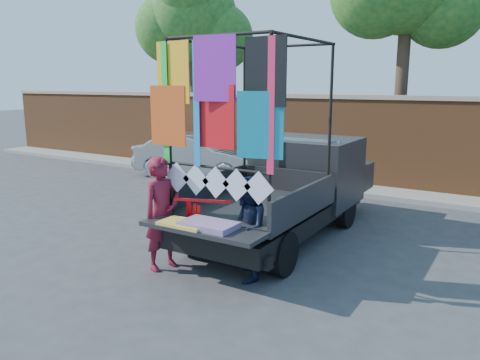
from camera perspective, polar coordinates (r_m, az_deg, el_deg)
The scene contains 9 objects.
ground at distance 7.96m, azimuth -3.30°, elevation -9.88°, with size 90.00×90.00×0.00m, color #38383A.
brick_wall at distance 13.83m, azimuth 13.48°, elevation 4.75°, with size 30.00×0.45×2.61m.
curb at distance 13.38m, azimuth 12.28°, elevation -0.92°, with size 30.00×1.20×0.12m, color gray.
tree_left at distance 17.91m, azimuth -5.84°, elevation 18.68°, with size 4.20×3.30×7.05m.
pickup_truck at distance 9.48m, azimuth 6.80°, elevation -0.67°, with size 2.28×5.73×3.61m.
sedan at distance 14.77m, azimuth -5.02°, elevation 2.93°, with size 1.44×4.14×1.36m, color #ACADB3.
woman at distance 7.51m, azimuth -9.43°, elevation -4.05°, with size 0.66×0.43×1.81m, color maroon.
man at distance 6.99m, azimuth 0.74°, elevation -6.04°, with size 0.77×0.60×1.59m, color #151D34.
streamer_bundle at distance 7.23m, azimuth -5.25°, elevation -3.84°, with size 0.88×0.35×0.63m.
Camera 1 is at (4.25, -6.06, 2.93)m, focal length 35.00 mm.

